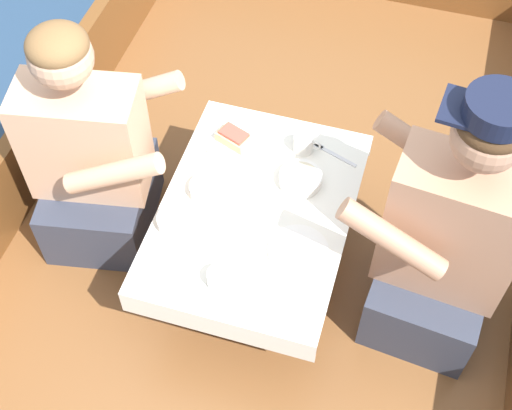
{
  "coord_description": "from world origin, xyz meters",
  "views": [
    {
      "loc": [
        0.39,
        -1.36,
        2.57
      ],
      "look_at": [
        0.0,
        -0.04,
        0.7
      ],
      "focal_mm": 50.0,
      "sensor_mm": 36.0,
      "label": 1
    }
  ],
  "objects_px": {
    "person_starboard": "(445,244)",
    "coffee_cup_starboard": "(304,143)",
    "sandwich": "(234,137)",
    "person_port": "(91,160)",
    "coffee_cup_port": "(220,278)"
  },
  "relations": [
    {
      "from": "coffee_cup_port",
      "to": "coffee_cup_starboard",
      "type": "xyz_separation_m",
      "value": [
        0.11,
        0.59,
        0.01
      ]
    },
    {
      "from": "person_starboard",
      "to": "sandwich",
      "type": "height_order",
      "value": "person_starboard"
    },
    {
      "from": "person_port",
      "to": "coffee_cup_starboard",
      "type": "height_order",
      "value": "person_port"
    },
    {
      "from": "sandwich",
      "to": "coffee_cup_starboard",
      "type": "bearing_deg",
      "value": 9.61
    },
    {
      "from": "person_starboard",
      "to": "sandwich",
      "type": "distance_m",
      "value": 0.8
    },
    {
      "from": "person_starboard",
      "to": "coffee_cup_starboard",
      "type": "bearing_deg",
      "value": -22.49
    },
    {
      "from": "person_starboard",
      "to": "coffee_cup_port",
      "type": "distance_m",
      "value": 0.71
    },
    {
      "from": "person_port",
      "to": "person_starboard",
      "type": "height_order",
      "value": "person_starboard"
    },
    {
      "from": "person_port",
      "to": "coffee_cup_port",
      "type": "distance_m",
      "value": 0.68
    },
    {
      "from": "person_starboard",
      "to": "coffee_cup_starboard",
      "type": "height_order",
      "value": "person_starboard"
    },
    {
      "from": "person_starboard",
      "to": "coffee_cup_port",
      "type": "relative_size",
      "value": 9.83
    },
    {
      "from": "person_port",
      "to": "coffee_cup_starboard",
      "type": "bearing_deg",
      "value": 9.6
    },
    {
      "from": "coffee_cup_port",
      "to": "person_starboard",
      "type": "bearing_deg",
      "value": 26.18
    },
    {
      "from": "coffee_cup_starboard",
      "to": "person_port",
      "type": "bearing_deg",
      "value": -160.13
    },
    {
      "from": "person_starboard",
      "to": "coffee_cup_starboard",
      "type": "distance_m",
      "value": 0.59
    }
  ]
}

